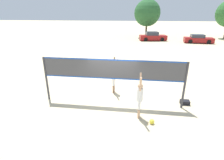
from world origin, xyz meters
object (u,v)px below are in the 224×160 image
(parked_car_near, at_px, (153,37))
(tree_right_cluster, at_px, (147,13))
(player_blocker, at_px, (114,75))
(volleyball, at_px, (152,122))
(parked_car_mid, at_px, (198,39))
(volleyball_net, at_px, (112,73))
(player_spiker, at_px, (140,96))
(gear_bag, at_px, (185,102))

(parked_car_near, relative_size, tree_right_cluster, 0.69)
(player_blocker, relative_size, tree_right_cluster, 0.31)
(volleyball, height_order, parked_car_mid, parked_car_mid)
(player_blocker, relative_size, parked_car_mid, 0.48)
(volleyball_net, xyz_separation_m, parked_car_near, (3.94, 23.44, -1.08))
(volleyball_net, relative_size, player_spiker, 3.50)
(volleyball_net, distance_m, player_blocker, 1.53)
(gear_bag, height_order, parked_car_mid, parked_car_mid)
(player_blocker, height_order, parked_car_near, player_blocker)
(volleyball_net, height_order, parked_car_near, volleyball_net)
(volleyball, bearing_deg, parked_car_near, 85.59)
(player_spiker, bearing_deg, parked_car_mid, -22.65)
(gear_bag, bearing_deg, parked_car_near, 89.89)
(volleyball_net, relative_size, tree_right_cluster, 1.06)
(parked_car_near, height_order, parked_car_mid, parked_car_near)
(volleyball_net, height_order, volleyball, volleyball_net)
(volleyball_net, relative_size, parked_car_near, 1.54)
(volleyball_net, bearing_deg, parked_car_near, 80.45)
(parked_car_near, bearing_deg, player_blocker, -109.67)
(player_spiker, bearing_deg, gear_bag, -57.37)
(player_spiker, distance_m, parked_car_mid, 24.91)
(gear_bag, distance_m, parked_car_mid, 22.56)
(tree_right_cluster, bearing_deg, player_blocker, -96.63)
(player_blocker, bearing_deg, parked_car_near, 169.63)
(player_spiker, relative_size, player_blocker, 0.98)
(volleyball_net, xyz_separation_m, player_spiker, (1.42, -1.17, -0.65))
(volleyball_net, height_order, gear_bag, volleyball_net)
(volleyball, bearing_deg, tree_right_cluster, 88.15)
(player_blocker, distance_m, tree_right_cluster, 26.59)
(player_spiker, height_order, parked_car_near, player_spiker)
(player_spiker, xyz_separation_m, gear_bag, (2.47, 1.58, -1.00))
(volleyball, bearing_deg, player_spiker, 140.66)
(tree_right_cluster, bearing_deg, volleyball_net, -96.11)
(gear_bag, bearing_deg, volleyball_net, -173.94)
(volleyball_net, distance_m, gear_bag, 4.25)
(gear_bag, bearing_deg, parked_car_mid, 71.60)
(volleyball, height_order, gear_bag, volleyball)
(parked_car_mid, bearing_deg, volleyball_net, -112.56)
(volleyball_net, bearing_deg, tree_right_cluster, 83.89)
(player_spiker, height_order, volleyball, player_spiker)
(player_spiker, xyz_separation_m, tree_right_cluster, (1.53, 28.76, 3.42))
(gear_bag, xyz_separation_m, tree_right_cluster, (-0.94, 27.17, 4.42))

